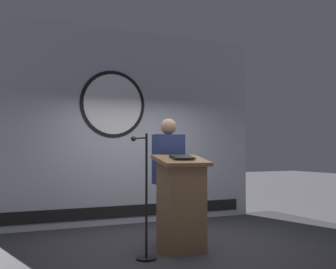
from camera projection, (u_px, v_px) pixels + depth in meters
ground_plane at (179, 266)px, 5.68m from camera, size 40.00×40.00×0.00m
stage_platform at (179, 255)px, 5.69m from camera, size 6.40×4.00×0.30m
banner_display at (131, 127)px, 7.42m from camera, size 4.81×0.12×3.40m
podium at (182, 204)px, 5.28m from camera, size 0.64×0.50×1.22m
speaker_person at (169, 179)px, 5.75m from camera, size 0.40×0.26×1.71m
microphone_stand at (144, 214)px, 4.97m from camera, size 0.24×0.59×1.48m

